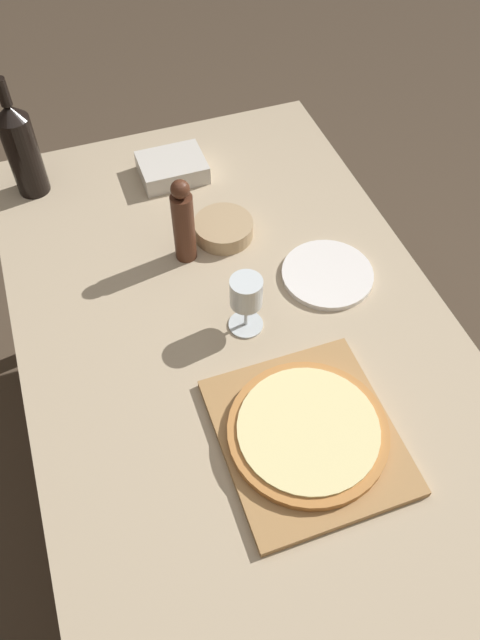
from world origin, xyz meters
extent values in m
plane|color=#4C3D2D|center=(0.00, 0.00, 0.00)|extent=(12.00, 12.00, 0.00)
cube|color=tan|center=(0.00, 0.00, 0.76)|extent=(0.95, 1.78, 0.03)
cylinder|color=brown|center=(-0.42, 0.83, 0.37)|extent=(0.06, 0.06, 0.74)
cylinder|color=brown|center=(0.42, 0.83, 0.37)|extent=(0.06, 0.06, 0.74)
cube|color=#A87A47|center=(0.04, -0.19, 0.78)|extent=(0.33, 0.37, 0.02)
cylinder|color=#BC7A3D|center=(0.04, -0.19, 0.80)|extent=(0.31, 0.31, 0.02)
cylinder|color=beige|center=(0.04, -0.19, 0.81)|extent=(0.28, 0.28, 0.01)
cylinder|color=black|center=(-0.36, 0.74, 0.88)|extent=(0.08, 0.08, 0.22)
cone|color=black|center=(-0.36, 0.74, 1.01)|extent=(0.08, 0.08, 0.04)
cylinder|color=black|center=(-0.36, 0.74, 1.07)|extent=(0.03, 0.03, 0.07)
cylinder|color=#4C2819|center=(-0.04, 0.36, 0.87)|extent=(0.05, 0.05, 0.19)
sphere|color=#4C2819|center=(-0.04, 0.36, 0.98)|extent=(0.04, 0.04, 0.04)
cylinder|color=silver|center=(0.02, 0.11, 0.78)|extent=(0.08, 0.08, 0.00)
cylinder|color=silver|center=(0.02, 0.11, 0.82)|extent=(0.01, 0.01, 0.07)
cylinder|color=silver|center=(0.02, 0.11, 0.89)|extent=(0.07, 0.07, 0.07)
cylinder|color=tan|center=(0.07, 0.40, 0.80)|extent=(0.15, 0.15, 0.04)
cylinder|color=white|center=(0.25, 0.19, 0.78)|extent=(0.22, 0.22, 0.01)
cube|color=beige|center=(0.01, 0.67, 0.80)|extent=(0.18, 0.14, 0.05)
camera|label=1|loc=(-0.27, -0.69, 1.88)|focal=35.00mm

